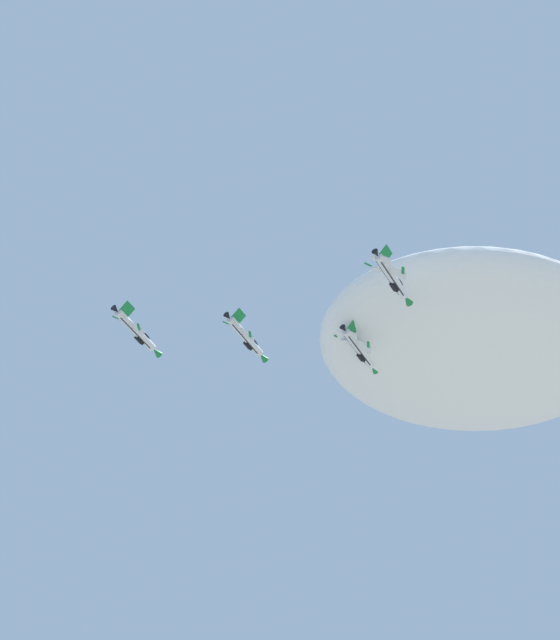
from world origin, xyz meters
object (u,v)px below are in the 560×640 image
at_px(fighter_jet_right_wing, 392,278).
at_px(fighter_jet_left_outer, 137,331).
at_px(fighter_jet_lead, 359,349).
at_px(fighter_jet_left_wing, 246,337).

xyz_separation_m(fighter_jet_right_wing, fighter_jet_left_outer, (-48.86, 23.04, -1.43)).
height_order(fighter_jet_lead, fighter_jet_left_wing, fighter_jet_left_wing).
relative_size(fighter_jet_left_wing, fighter_jet_left_outer, 1.00).
height_order(fighter_jet_lead, fighter_jet_left_outer, fighter_jet_lead).
distance_m(fighter_jet_lead, fighter_jet_left_wing, 24.94).
bearing_deg(fighter_jet_lead, fighter_jet_left_outer, -138.49).
relative_size(fighter_jet_left_wing, fighter_jet_right_wing, 1.00).
bearing_deg(fighter_jet_left_outer, fighter_jet_right_wing, 16.40).
bearing_deg(fighter_jet_left_wing, fighter_jet_left_outer, -136.34).
bearing_deg(fighter_jet_left_wing, fighter_jet_right_wing, -1.19).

